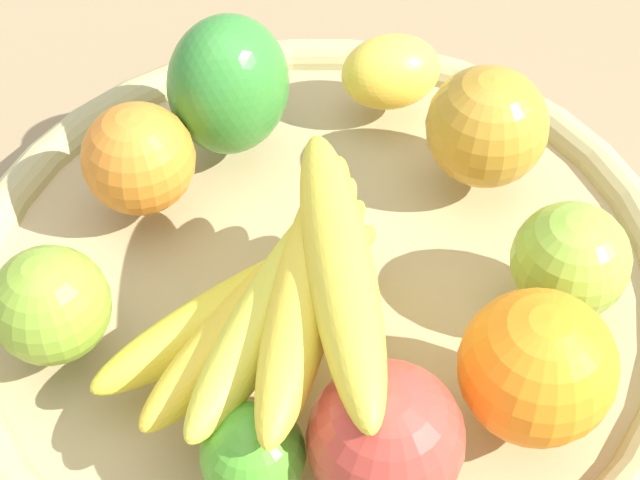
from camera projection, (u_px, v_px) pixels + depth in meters
ground_plane at (320, 296)px, 0.61m from camera, size 2.40×2.40×0.00m
basket at (320, 281)px, 0.60m from camera, size 0.45×0.45×0.03m
banana_bunch at (284, 293)px, 0.51m from camera, size 0.19×0.17×0.09m
apple_2 at (487, 127)px, 0.61m from camera, size 0.10×0.10×0.08m
orange_0 at (139, 159)px, 0.59m from camera, size 0.09×0.09×0.07m
bell_pepper at (228, 85)px, 0.62m from camera, size 0.11×0.10×0.09m
lime_0 at (253, 454)px, 0.47m from camera, size 0.07×0.07×0.05m
orange_1 at (537, 367)px, 0.49m from camera, size 0.11×0.11×0.08m
apple_0 at (386, 439)px, 0.46m from camera, size 0.09×0.09×0.08m
apple_3 at (570, 261)px, 0.54m from camera, size 0.07×0.07×0.07m
lemon_0 at (391, 72)px, 0.66m from camera, size 0.07×0.08×0.05m
apple_1 at (50, 305)px, 0.52m from camera, size 0.09×0.09×0.07m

